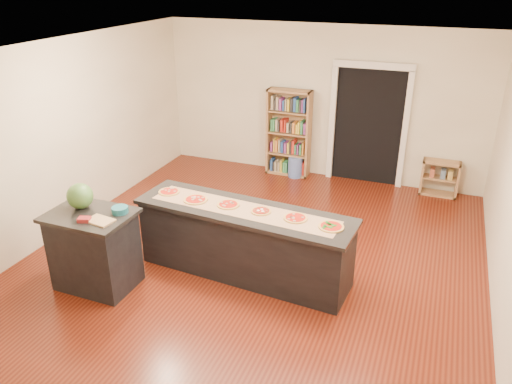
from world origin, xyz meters
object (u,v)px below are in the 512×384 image
at_px(bookshelf, 289,133).
at_px(side_counter, 95,250).
at_px(watermelon, 80,196).
at_px(kitchen_island, 244,242).
at_px(low_shelf, 440,178).
at_px(waste_bin, 295,167).

bearing_deg(bookshelf, side_counter, -103.94).
bearing_deg(watermelon, side_counter, -27.86).
bearing_deg(kitchen_island, low_shelf, 61.94).
distance_m(kitchen_island, waste_bin, 3.44).
bearing_deg(waste_bin, bookshelf, 152.40).
distance_m(kitchen_island, bookshelf, 3.56).
relative_size(kitchen_island, bookshelf, 1.72).
xyz_separation_m(kitchen_island, side_counter, (-1.62, -0.90, 0.04)).
height_order(kitchen_island, side_counter, side_counter).
xyz_separation_m(side_counter, low_shelf, (3.87, 4.42, -0.19)).
height_order(bookshelf, low_shelf, bookshelf).
bearing_deg(kitchen_island, watermelon, -151.44).
bearing_deg(watermelon, kitchen_island, 24.00).
relative_size(kitchen_island, watermelon, 8.97).
bearing_deg(low_shelf, side_counter, -131.23).
height_order(kitchen_island, watermelon, watermelon).
xyz_separation_m(bookshelf, waste_bin, (0.18, -0.10, -0.62)).
height_order(side_counter, low_shelf, side_counter).
height_order(kitchen_island, low_shelf, kitchen_island).
bearing_deg(side_counter, kitchen_island, 29.65).
relative_size(low_shelf, watermelon, 2.00).
xyz_separation_m(low_shelf, waste_bin, (-2.60, -0.11, -0.12)).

